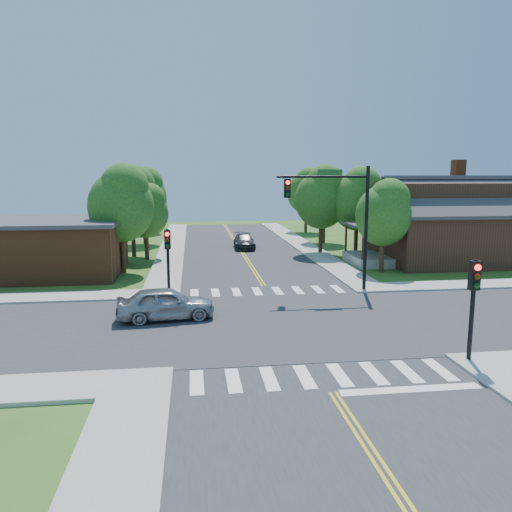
{
  "coord_description": "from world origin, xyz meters",
  "views": [
    {
      "loc": [
        -4.23,
        -21.69,
        6.76
      ],
      "look_at": [
        -0.73,
        5.69,
        2.2
      ],
      "focal_mm": 35.0,
      "sensor_mm": 36.0,
      "label": 1
    }
  ],
  "objects": [
    {
      "name": "signal_pole_se",
      "position": [
        5.6,
        -5.62,
        2.66
      ],
      "size": [
        0.34,
        0.42,
        3.8
      ],
      "color": "black",
      "rests_on": "ground"
    },
    {
      "name": "centerline",
      "position": [
        0.0,
        0.0,
        0.05
      ],
      "size": [
        0.3,
        90.0,
        0.01
      ],
      "color": "gold",
      "rests_on": "ground"
    },
    {
      "name": "car_silver",
      "position": [
        -5.55,
        1.19,
        0.77
      ],
      "size": [
        2.87,
        4.93,
        1.53
      ],
      "primitive_type": "imported",
      "rotation": [
        0.0,
        0.0,
        1.69
      ],
      "color": "#9E9FA4",
      "rests_on": "ground"
    },
    {
      "name": "tree_house",
      "position": [
        6.64,
        19.32,
        4.95
      ],
      "size": [
        4.44,
        4.22,
        7.55
      ],
      "color": "#382314",
      "rests_on": "ground"
    },
    {
      "name": "tree_bldg",
      "position": [
        -7.81,
        18.42,
        3.98
      ],
      "size": [
        3.58,
        3.4,
        6.08
      ],
      "color": "#382314",
      "rests_on": "ground"
    },
    {
      "name": "house_ne",
      "position": [
        15.11,
        14.23,
        3.33
      ],
      "size": [
        13.05,
        8.8,
        7.11
      ],
      "color": "#362113",
      "rests_on": "ground"
    },
    {
      "name": "crosswalk_south",
      "position": [
        0.0,
        -6.2,
        0.05
      ],
      "size": [
        8.85,
        2.0,
        0.01
      ],
      "color": "white",
      "rests_on": "ground"
    },
    {
      "name": "tree_e_c",
      "position": [
        8.74,
        26.11,
        4.89
      ],
      "size": [
        4.39,
        4.17,
        7.47
      ],
      "color": "#382314",
      "rests_on": "ground"
    },
    {
      "name": "tree_e_d",
      "position": [
        9.04,
        35.34,
        4.94
      ],
      "size": [
        4.44,
        4.21,
        7.54
      ],
      "color": "#382314",
      "rests_on": "ground"
    },
    {
      "name": "signal_mast_ne",
      "position": [
        3.91,
        5.59,
        4.85
      ],
      "size": [
        5.3,
        0.42,
        7.2
      ],
      "color": "black",
      "rests_on": "ground"
    },
    {
      "name": "sidewalk_nw",
      "position": [
        -15.82,
        15.82,
        0.07
      ],
      "size": [
        40.0,
        40.0,
        0.14
      ],
      "color": "#9E9B93",
      "rests_on": "ground"
    },
    {
      "name": "road_ew",
      "position": [
        0.0,
        0.0,
        0.03
      ],
      "size": [
        90.0,
        10.0,
        0.04
      ],
      "primitive_type": "cube",
      "color": "#2D2D30",
      "rests_on": "ground"
    },
    {
      "name": "sidewalk_ne",
      "position": [
        15.82,
        15.82,
        0.07
      ],
      "size": [
        40.0,
        40.0,
        0.14
      ],
      "color": "#9E9B93",
      "rests_on": "ground"
    },
    {
      "name": "signal_pole_nw",
      "position": [
        -5.6,
        5.58,
        2.66
      ],
      "size": [
        0.34,
        0.42,
        3.8
      ],
      "color": "black",
      "rests_on": "ground"
    },
    {
      "name": "tree_w_d",
      "position": [
        -8.86,
        36.67,
        4.08
      ],
      "size": [
        3.67,
        3.49,
        6.24
      ],
      "color": "#382314",
      "rests_on": "ground"
    },
    {
      "name": "ground",
      "position": [
        0.0,
        0.0,
        0.0
      ],
      "size": [
        100.0,
        100.0,
        0.0
      ],
      "primitive_type": "plane",
      "color": "#365A1C",
      "rests_on": "ground"
    },
    {
      "name": "tree_w_b",
      "position": [
        -9.0,
        19.95,
        4.9
      ],
      "size": [
        4.4,
        4.18,
        7.48
      ],
      "color": "#382314",
      "rests_on": "ground"
    },
    {
      "name": "stop_bar",
      "position": [
        2.5,
        -7.6,
        0.0
      ],
      "size": [
        4.6,
        0.45,
        0.09
      ],
      "primitive_type": "cube",
      "color": "white",
      "rests_on": "ground"
    },
    {
      "name": "tree_w_a",
      "position": [
        -8.93,
        13.0,
        4.92
      ],
      "size": [
        4.42,
        4.2,
        7.51
      ],
      "color": "#382314",
      "rests_on": "ground"
    },
    {
      "name": "tree_e_b",
      "position": [
        9.36,
        18.09,
        4.85
      ],
      "size": [
        4.36,
        4.14,
        7.41
      ],
      "color": "#382314",
      "rests_on": "ground"
    },
    {
      "name": "tree_e_a",
      "position": [
        8.82,
        10.96,
        4.24
      ],
      "size": [
        3.81,
        3.62,
        6.48
      ],
      "color": "#382314",
      "rests_on": "ground"
    },
    {
      "name": "road_ns",
      "position": [
        0.0,
        0.0,
        0.02
      ],
      "size": [
        10.0,
        90.0,
        0.04
      ],
      "primitive_type": "cube",
      "color": "#2D2D30",
      "rests_on": "ground"
    },
    {
      "name": "tree_w_c",
      "position": [
        -8.77,
        27.52,
        4.89
      ],
      "size": [
        4.4,
        4.18,
        7.47
      ],
      "color": "#382314",
      "rests_on": "ground"
    },
    {
      "name": "building_nw",
      "position": [
        -14.2,
        13.2,
        1.88
      ],
      "size": [
        10.4,
        8.4,
        3.73
      ],
      "color": "brown",
      "rests_on": "ground"
    },
    {
      "name": "car_dgrey",
      "position": [
        0.41,
        23.05,
        0.65
      ],
      "size": [
        2.12,
        4.62,
        1.31
      ],
      "primitive_type": "imported",
      "rotation": [
        0.0,
        0.0,
        -0.03
      ],
      "color": "#27292C",
      "rests_on": "ground"
    },
    {
      "name": "intersection_patch",
      "position": [
        0.0,
        0.0,
        0.0
      ],
      "size": [
        10.2,
        10.2,
        0.06
      ],
      "primitive_type": "cube",
      "color": "#2D2D30",
      "rests_on": "ground"
    },
    {
      "name": "crosswalk_north",
      "position": [
        0.0,
        6.2,
        0.05
      ],
      "size": [
        8.85,
        2.0,
        0.01
      ],
      "color": "white",
      "rests_on": "ground"
    }
  ]
}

